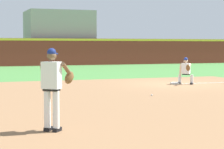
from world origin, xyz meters
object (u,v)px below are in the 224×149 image
object	(u,v)px
first_base_bag	(175,83)
pitcher	(53,84)
baseball	(152,95)
first_baseman	(186,70)

from	to	relation	value
first_base_bag	pitcher	bearing A→B (deg)	-130.39
baseball	first_baseman	world-z (taller)	first_baseman
first_baseman	first_base_bag	bearing A→B (deg)	142.74
baseball	first_baseman	distance (m)	5.38
first_base_bag	first_baseman	xyz separation A→B (m)	(0.42, -0.32, 0.69)
first_base_bag	first_baseman	bearing A→B (deg)	-37.26
first_base_bag	baseball	size ratio (longest dim) A/B	5.14
pitcher	first_base_bag	bearing A→B (deg)	49.61
pitcher	first_baseman	distance (m)	12.75
baseball	pitcher	xyz separation A→B (m)	(-4.99, -5.48, 1.02)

